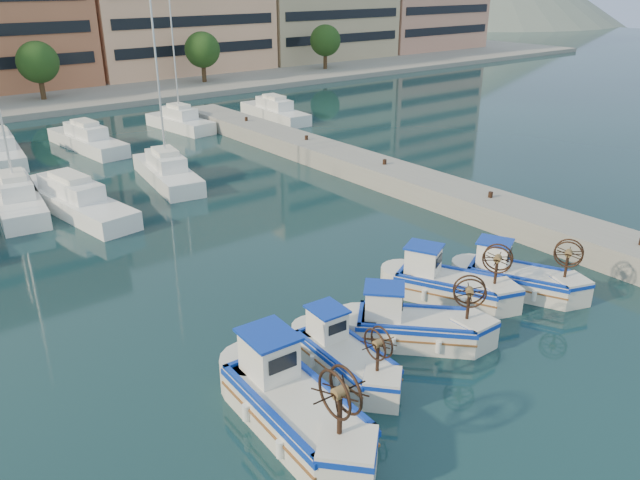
{
  "coord_description": "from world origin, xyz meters",
  "views": [
    {
      "loc": [
        -13.25,
        -12.78,
        11.9
      ],
      "look_at": [
        1.98,
        6.49,
        1.5
      ],
      "focal_mm": 35.0,
      "sensor_mm": 36.0,
      "label": 1
    }
  ],
  "objects": [
    {
      "name": "fishing_boat_d",
      "position": [
        4.36,
        1.42,
        0.74
      ],
      "size": [
        3.38,
        4.47,
        2.69
      ],
      "rotation": [
        0.0,
        0.0,
        0.45
      ],
      "color": "silver",
      "rests_on": "ground"
    },
    {
      "name": "fishing_boat_b",
      "position": [
        -2.07,
        0.14,
        0.68
      ],
      "size": [
        1.83,
        3.99,
        2.45
      ],
      "rotation": [
        0.0,
        0.0,
        -0.06
      ],
      "color": "silver",
      "rests_on": "ground"
    },
    {
      "name": "fishing_boat_c",
      "position": [
        0.95,
        0.02,
        0.74
      ],
      "size": [
        4.13,
        4.18,
        2.69
      ],
      "rotation": [
        0.0,
        0.0,
        0.77
      ],
      "color": "silver",
      "rests_on": "ground"
    },
    {
      "name": "fishing_boat_a",
      "position": [
        -4.97,
        -1.05,
        0.88
      ],
      "size": [
        2.34,
        5.2,
        3.21
      ],
      "rotation": [
        0.0,
        0.0,
        -0.05
      ],
      "color": "silver",
      "rests_on": "ground"
    },
    {
      "name": "yacht_marina",
      "position": [
        -2.86,
        27.6,
        0.53
      ],
      "size": [
        40.53,
        23.8,
        11.5
      ],
      "color": "white",
      "rests_on": "ground"
    },
    {
      "name": "fishing_boat_e",
      "position": [
        7.05,
        0.07,
        0.73
      ],
      "size": [
        3.27,
        4.37,
        2.63
      ],
      "rotation": [
        0.0,
        0.0,
        0.44
      ],
      "color": "silver",
      "rests_on": "ground"
    },
    {
      "name": "hill_east",
      "position": [
        140.0,
        110.0,
        0.0
      ],
      "size": [
        160.0,
        160.0,
        50.0
      ],
      "primitive_type": "cone",
      "color": "slate",
      "rests_on": "ground"
    },
    {
      "name": "quay",
      "position": [
        13.0,
        8.0,
        0.6
      ],
      "size": [
        3.0,
        60.0,
        1.2
      ],
      "primitive_type": "cube",
      "color": "gray",
      "rests_on": "ground"
    },
    {
      "name": "ground",
      "position": [
        0.0,
        0.0,
        0.0
      ],
      "size": [
        300.0,
        300.0,
        0.0
      ],
      "primitive_type": "plane",
      "color": "#173B3D",
      "rests_on": "ground"
    }
  ]
}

